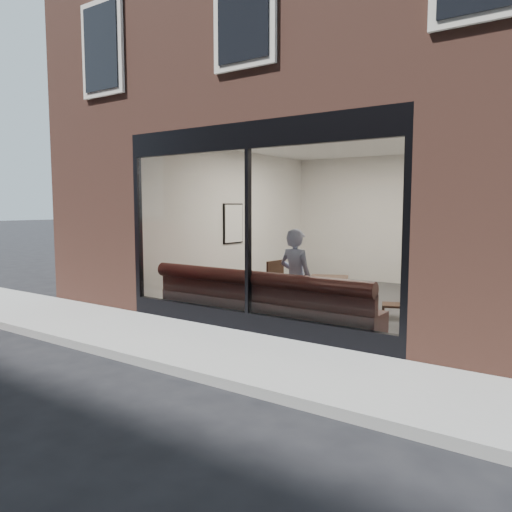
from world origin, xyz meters
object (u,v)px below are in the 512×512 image
Objects in this scene: cafe_table_left at (254,275)px; cafe_chair_right at (394,305)px; cafe_table_right at (329,278)px; person at (296,279)px; banquette at (263,313)px; cafe_chair_left at (267,297)px.

cafe_table_left is 1.38× the size of cafe_chair_right.
cafe_chair_right is (0.84, 0.83, -0.50)m from cafe_table_right.
person reaches higher than cafe_chair_right.
banquette is 1.28m from cafe_chair_left.
cafe_chair_left reaches higher than cafe_chair_right.
cafe_table_left is 0.75m from cafe_chair_left.
cafe_chair_right is (1.06, 1.56, -0.56)m from person.
person is 2.90× the size of cafe_table_left.
banquette is 2.35m from cafe_chair_right.
cafe_table_right is 1.58× the size of cafe_chair_right.
cafe_chair_right is (2.12, 1.21, -0.50)m from cafe_table_left.
person is at bearing 33.78° from cafe_chair_right.
cafe_table_left reaches higher than cafe_chair_left.
cafe_table_right is 1.28m from cafe_chair_right.
person is (0.49, 0.20, 0.57)m from banquette.
cafe_chair_left is (-0.65, 1.10, 0.01)m from banquette.
banquette reaches higher than cafe_chair_left.
cafe_table_right is 1.45m from cafe_chair_left.
person is at bearing 148.38° from cafe_chair_left.
cafe_chair_left is at bearing 120.46° from banquette.
cafe_table_right is at bearing 22.50° from cafe_chair_right.
banquette is 7.28× the size of cafe_table_left.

